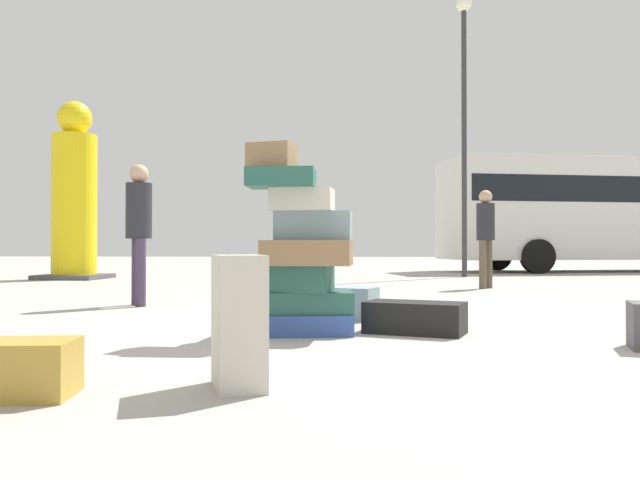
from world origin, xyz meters
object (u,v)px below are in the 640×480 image
at_px(suitcase_tower, 301,261).
at_px(yellow_dummy_statue, 74,200).
at_px(suitcase_black_foreground_near, 415,318).
at_px(suitcase_slate_white_trunk, 348,303).
at_px(person_tourist_with_camera, 139,222).
at_px(parked_bus, 631,208).
at_px(suitcase_cream_right_side, 239,321).
at_px(person_bearded_onlooker, 486,230).
at_px(lamp_post, 464,95).
at_px(suitcase_tan_left_side, 7,369).

xyz_separation_m(suitcase_tower, yellow_dummy_statue, (-6.01, 8.07, 1.13)).
height_order(suitcase_black_foreground_near, suitcase_slate_white_trunk, suitcase_slate_white_trunk).
height_order(person_tourist_with_camera, yellow_dummy_statue, yellow_dummy_statue).
bearing_deg(yellow_dummy_statue, parked_bus, 23.28).
distance_m(suitcase_tower, person_tourist_with_camera, 3.12).
bearing_deg(suitcase_black_foreground_near, yellow_dummy_statue, 148.42).
xyz_separation_m(suitcase_cream_right_side, yellow_dummy_statue, (-5.96, 9.96, 1.39)).
relative_size(suitcase_tower, person_tourist_with_camera, 0.90).
distance_m(suitcase_cream_right_side, suitcase_slate_white_trunk, 2.96).
relative_size(suitcase_cream_right_side, person_bearded_onlooker, 0.39).
distance_m(person_bearded_onlooker, parked_bus, 9.94).
xyz_separation_m(suitcase_tower, person_tourist_with_camera, (-2.20, 2.18, 0.41)).
xyz_separation_m(person_bearded_onlooker, lamp_post, (0.18, 4.10, 3.25)).
height_order(suitcase_tower, parked_bus, parked_bus).
relative_size(suitcase_tower, suitcase_tan_left_side, 2.53).
bearing_deg(suitcase_tan_left_side, yellow_dummy_statue, 106.83).
bearing_deg(lamp_post, suitcase_cream_right_side, -102.41).
bearing_deg(suitcase_slate_white_trunk, suitcase_tan_left_side, -95.45).
relative_size(suitcase_tan_left_side, suitcase_cream_right_side, 0.91).
xyz_separation_m(suitcase_tan_left_side, suitcase_cream_right_side, (1.01, 0.29, 0.19)).
xyz_separation_m(suitcase_tower, suitcase_slate_white_trunk, (0.32, 1.04, -0.42)).
distance_m(suitcase_tower, suitcase_cream_right_side, 1.91).
relative_size(suitcase_tower, lamp_post, 0.23).
bearing_deg(person_tourist_with_camera, parked_bus, 106.46).
relative_size(suitcase_black_foreground_near, lamp_post, 0.12).
xyz_separation_m(suitcase_tan_left_side, suitcase_black_foreground_near, (1.96, 2.33, -0.00)).
relative_size(suitcase_cream_right_side, parked_bus, 0.06).
bearing_deg(parked_bus, person_tourist_with_camera, -144.53).
relative_size(suitcase_cream_right_side, suitcase_black_foreground_near, 0.84).
xyz_separation_m(parked_bus, lamp_post, (-5.27, -4.16, 2.39)).
bearing_deg(person_bearded_onlooker, suitcase_cream_right_side, 18.01).
height_order(suitcase_cream_right_side, suitcase_black_foreground_near, suitcase_cream_right_side).
height_order(suitcase_slate_white_trunk, lamp_post, lamp_post).
bearing_deg(suitcase_tower, lamp_post, 75.61).
xyz_separation_m(suitcase_black_foreground_near, lamp_post, (1.63, 9.70, 4.10)).
height_order(person_tourist_with_camera, parked_bus, parked_bus).
bearing_deg(suitcase_black_foreground_near, person_bearded_onlooker, 92.78).
bearing_deg(suitcase_cream_right_side, suitcase_tan_left_side, 174.35).
distance_m(suitcase_tower, suitcase_black_foreground_near, 1.01).
bearing_deg(suitcase_tan_left_side, lamp_post, 64.44).
bearing_deg(person_bearded_onlooker, yellow_dummy_statue, -70.07).
bearing_deg(parked_bus, suitcase_cream_right_side, -130.62).
relative_size(person_tourist_with_camera, yellow_dummy_statue, 0.43).
height_order(suitcase_cream_right_side, suitcase_slate_white_trunk, suitcase_cream_right_side).
bearing_deg(suitcase_slate_white_trunk, person_tourist_with_camera, 173.29).
relative_size(suitcase_tan_left_side, parked_bus, 0.05).
distance_m(suitcase_black_foreground_near, suitcase_slate_white_trunk, 1.06).
xyz_separation_m(suitcase_slate_white_trunk, lamp_post, (2.21, 8.81, 4.07)).
xyz_separation_m(suitcase_cream_right_side, person_bearded_onlooker, (2.40, 7.64, 0.65)).
xyz_separation_m(suitcase_tan_left_side, parked_bus, (8.86, 16.19, 1.71)).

